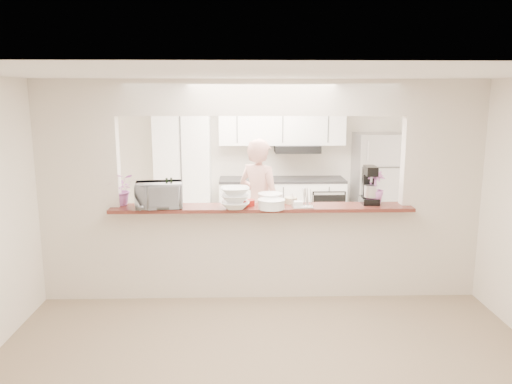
{
  "coord_description": "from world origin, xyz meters",
  "views": [
    {
      "loc": [
        -0.22,
        -5.56,
        2.33
      ],
      "look_at": [
        -0.06,
        0.3,
        1.18
      ],
      "focal_mm": 35.0,
      "sensor_mm": 36.0,
      "label": 1
    }
  ],
  "objects_px": {
    "refrigerator": "(377,184)",
    "stand_mixer": "(369,187)",
    "person": "(259,204)",
    "toaster_oven": "(159,195)"
  },
  "relations": [
    {
      "from": "refrigerator",
      "to": "person",
      "type": "distance_m",
      "value": 2.61
    },
    {
      "from": "person",
      "to": "refrigerator",
      "type": "bearing_deg",
      "value": -104.71
    },
    {
      "from": "stand_mixer",
      "to": "person",
      "type": "height_order",
      "value": "person"
    },
    {
      "from": "refrigerator",
      "to": "stand_mixer",
      "type": "xyz_separation_m",
      "value": [
        -0.8,
        -2.59,
        0.44
      ]
    },
    {
      "from": "refrigerator",
      "to": "stand_mixer",
      "type": "bearing_deg",
      "value": -107.19
    },
    {
      "from": "toaster_oven",
      "to": "stand_mixer",
      "type": "height_order",
      "value": "stand_mixer"
    },
    {
      "from": "stand_mixer",
      "to": "toaster_oven",
      "type": "bearing_deg",
      "value": -176.31
    },
    {
      "from": "refrigerator",
      "to": "person",
      "type": "height_order",
      "value": "person"
    },
    {
      "from": "person",
      "to": "stand_mixer",
      "type": "bearing_deg",
      "value": 179.02
    },
    {
      "from": "stand_mixer",
      "to": "person",
      "type": "distance_m",
      "value": 1.62
    }
  ]
}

